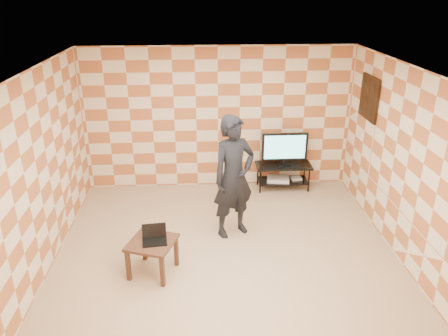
{
  "coord_description": "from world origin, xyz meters",
  "views": [
    {
      "loc": [
        -0.36,
        -5.4,
        3.7
      ],
      "look_at": [
        0.0,
        0.6,
        1.15
      ],
      "focal_mm": 35.0,
      "sensor_mm": 36.0,
      "label": 1
    }
  ],
  "objects_px": {
    "tv": "(285,147)",
    "side_table": "(152,247)",
    "person": "(234,177)",
    "tv_stand": "(283,171)"
  },
  "relations": [
    {
      "from": "side_table",
      "to": "person",
      "type": "relative_size",
      "value": 0.38
    },
    {
      "from": "tv_stand",
      "to": "tv",
      "type": "xyz_separation_m",
      "value": [
        -0.0,
        -0.0,
        0.48
      ]
    },
    {
      "from": "tv",
      "to": "person",
      "type": "height_order",
      "value": "person"
    },
    {
      "from": "side_table",
      "to": "tv_stand",
      "type": "bearing_deg",
      "value": 48.53
    },
    {
      "from": "tv",
      "to": "tv_stand",
      "type": "bearing_deg",
      "value": 89.47
    },
    {
      "from": "tv",
      "to": "side_table",
      "type": "distance_m",
      "value": 3.46
    },
    {
      "from": "tv",
      "to": "side_table",
      "type": "xyz_separation_m",
      "value": [
        -2.27,
        -2.57,
        -0.44
      ]
    },
    {
      "from": "tv_stand",
      "to": "side_table",
      "type": "bearing_deg",
      "value": -131.47
    },
    {
      "from": "tv",
      "to": "side_table",
      "type": "bearing_deg",
      "value": -131.5
    },
    {
      "from": "tv_stand",
      "to": "person",
      "type": "height_order",
      "value": "person"
    }
  ]
}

